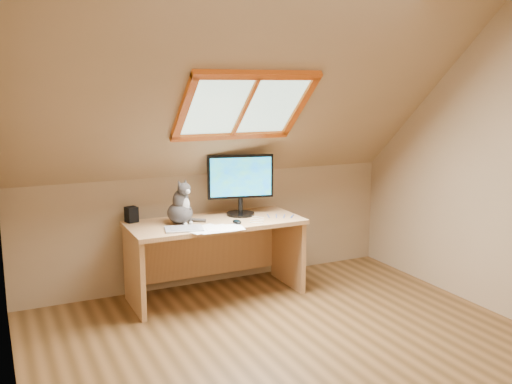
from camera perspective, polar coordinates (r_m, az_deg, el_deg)
ground at (r=3.89m, az=5.56°, el=-16.63°), size 3.50×3.50×0.00m
room_shell at (r=3.40m, az=6.81°, el=4.69°), size 3.52×3.52×2.41m
desk at (r=4.89m, az=-4.35°, el=-5.12°), size 1.45×0.64×0.66m
monitor at (r=4.90m, az=-1.56°, el=1.13°), size 0.57×0.24×0.53m
cat at (r=4.68m, az=-7.55°, el=-1.56°), size 0.28×0.30×0.38m
desk_speaker at (r=4.81m, az=-12.35°, el=-2.21°), size 0.11×0.11×0.13m
graphics_tablet at (r=4.51m, az=-7.21°, el=-3.67°), size 0.33×0.27×0.01m
mouse at (r=4.65m, az=-1.92°, el=-3.01°), size 0.07×0.11×0.04m
papers at (r=4.51m, az=-3.95°, el=-3.65°), size 0.35×0.30×0.01m
cables at (r=4.86m, az=1.55°, el=-2.57°), size 0.51×0.26×0.01m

